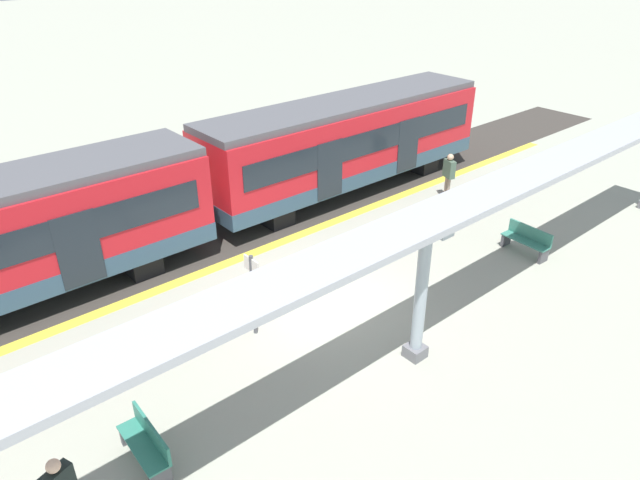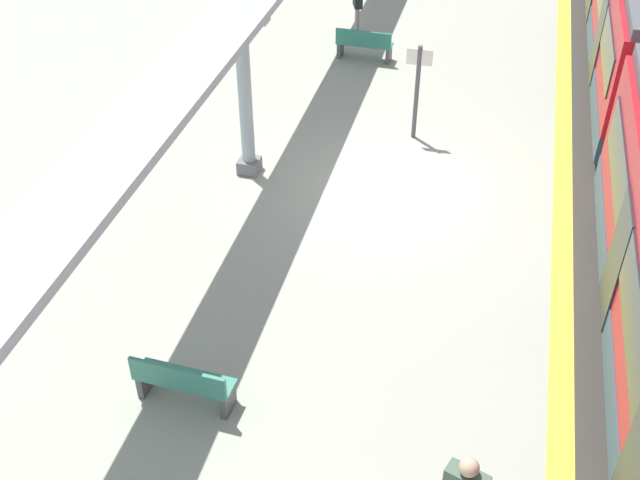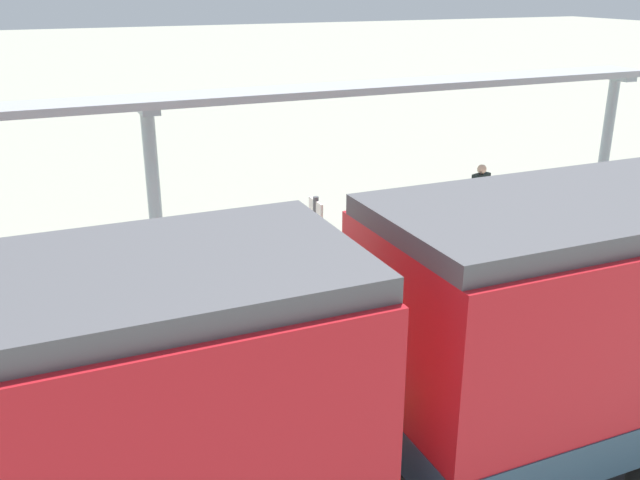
{
  "view_description": "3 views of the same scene",
  "coord_description": "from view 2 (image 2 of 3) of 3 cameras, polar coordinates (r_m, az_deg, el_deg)",
  "views": [
    {
      "loc": [
        9.65,
        -8.48,
        8.76
      ],
      "look_at": [
        -1.1,
        0.73,
        1.12
      ],
      "focal_mm": 32.1,
      "sensor_mm": 36.0,
      "label": 1
    },
    {
      "loc": [
        -1.78,
        13.52,
        9.12
      ],
      "look_at": [
        0.75,
        3.35,
        1.07
      ],
      "focal_mm": 44.36,
      "sensor_mm": 36.0,
      "label": 2
    },
    {
      "loc": [
        -11.03,
        2.38,
        5.81
      ],
      "look_at": [
        -0.09,
        -2.34,
        1.38
      ],
      "focal_mm": 39.29,
      "sensor_mm": 36.0,
      "label": 3
    }
  ],
  "objects": [
    {
      "name": "platform_info_sign",
      "position": [
        17.71,
        7.04,
        11.13
      ],
      "size": [
        0.56,
        0.1,
        2.2
      ],
      "color": "#4C4C51",
      "rests_on": "ground"
    },
    {
      "name": "ground_plane",
      "position": [
        16.41,
        5.38,
        3.58
      ],
      "size": [
        176.0,
        176.0,
        0.0
      ],
      "primitive_type": "plane",
      "color": "#9EA08F"
    },
    {
      "name": "bench_near_end",
      "position": [
        21.71,
        3.2,
        13.91
      ],
      "size": [
        1.51,
        0.49,
        0.86
      ],
      "color": "#2D7865",
      "rests_on": "ground"
    },
    {
      "name": "bench_mid_platform",
      "position": [
        11.89,
        -9.89,
        -10.09
      ],
      "size": [
        1.52,
        0.52,
        0.86
      ],
      "color": "#387E6C",
      "rests_on": "ground"
    },
    {
      "name": "canopy_pillar_second",
      "position": [
        16.13,
        -5.43,
        10.24
      ],
      "size": [
        1.1,
        0.44,
        3.48
      ],
      "color": "slate",
      "rests_on": "ground"
    },
    {
      "name": "canopy_beam",
      "position": [
        15.28,
        -6.0,
        15.99
      ],
      "size": [
        1.2,
        25.6,
        0.16
      ],
      "primitive_type": "cube",
      "color": "#A8AAB2",
      "rests_on": "canopy_pillar_nearest"
    },
    {
      "name": "tactile_edge_strip",
      "position": [
        16.39,
        17.1,
        1.85
      ],
      "size": [
        0.39,
        31.89,
        0.01
      ],
      "primitive_type": "cube",
      "color": "yellow",
      "rests_on": "ground"
    }
  ]
}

